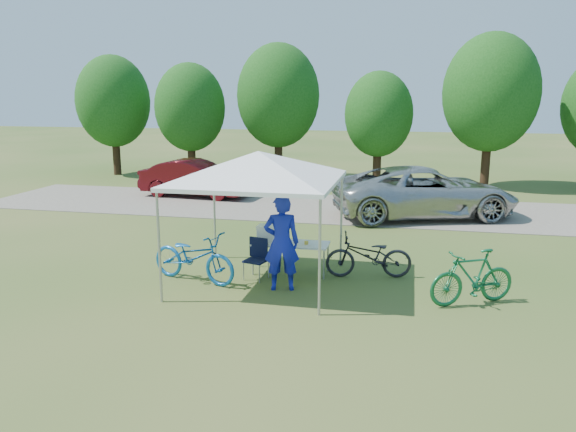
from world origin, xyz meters
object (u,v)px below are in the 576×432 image
object	(u,v)px
cooler	(269,233)
bike_dark	(369,256)
cyclist	(282,243)
sedan	(196,178)
folding_chair	(257,255)
bike_blue	(194,257)
folding_table	(291,245)
bike_green	(472,277)
minivan	(424,192)

from	to	relation	value
cooler	bike_dark	bearing A→B (deg)	0.97
cooler	cyclist	world-z (taller)	cyclist
sedan	folding_chair	bearing A→B (deg)	-145.77
bike_blue	sedan	bearing A→B (deg)	37.29
cyclist	bike_dark	xyz separation A→B (m)	(1.64, 1.13, -0.49)
folding_table	folding_chair	xyz separation A→B (m)	(-0.62, -0.48, -0.13)
cooler	bike_green	size ratio (longest dim) A/B	0.29
minivan	bike_green	bearing A→B (deg)	166.70
bike_green	sedan	distance (m)	13.17
cyclist	bike_green	size ratio (longest dim) A/B	1.11
bike_dark	minivan	world-z (taller)	minivan
bike_dark	cyclist	bearing A→B (deg)	-65.97
folding_chair	cooler	world-z (taller)	cooler
cooler	bike_blue	distance (m)	1.72
folding_table	bike_dark	xyz separation A→B (m)	(1.69, 0.04, -0.16)
folding_chair	sedan	xyz separation A→B (m)	(-4.87, 8.82, 0.21)
cooler	folding_table	bearing A→B (deg)	-0.00
bike_blue	minivan	world-z (taller)	minivan
bike_dark	minivan	distance (m)	6.54
cyclist	bike_blue	size ratio (longest dim) A/B	0.96
cyclist	bike_blue	world-z (taller)	cyclist
folding_table	bike_green	world-z (taller)	bike_green
folding_table	bike_blue	distance (m)	2.10
cooler	bike_green	xyz separation A→B (m)	(4.16, -1.12, -0.34)
folding_table	bike_green	distance (m)	3.85
minivan	bike_dark	bearing A→B (deg)	150.11
bike_green	minivan	world-z (taller)	minivan
minivan	sedan	distance (m)	8.62
bike_blue	bike_green	world-z (taller)	bike_blue
folding_chair	cyclist	xyz separation A→B (m)	(0.67, -0.61, 0.46)
folding_chair	sedan	size ratio (longest dim) A/B	0.20
folding_chair	cooler	distance (m)	0.62
sedan	minivan	bearing A→B (deg)	-97.29
cooler	bike_blue	xyz separation A→B (m)	(-1.36, -0.99, -0.33)
folding_table	bike_green	bearing A→B (deg)	-16.87
cooler	minivan	xyz separation A→B (m)	(3.41, 6.45, -0.04)
bike_blue	bike_dark	distance (m)	3.68
bike_green	bike_dark	distance (m)	2.30
cyclist	folding_table	bearing A→B (deg)	-101.33
folding_table	cyclist	world-z (taller)	cyclist
bike_blue	bike_green	xyz separation A→B (m)	(5.52, -0.12, -0.01)
folding_table	cooler	bearing A→B (deg)	180.00
cyclist	sedan	size ratio (longest dim) A/B	0.46
folding_table	folding_chair	size ratio (longest dim) A/B	1.93
bike_green	minivan	distance (m)	7.61
folding_chair	bike_dark	size ratio (longest dim) A/B	0.47
folding_chair	minivan	xyz separation A→B (m)	(3.55, 6.93, 0.32)
folding_chair	bike_blue	size ratio (longest dim) A/B	0.42
cyclist	folding_chair	bearing A→B (deg)	-56.21
folding_chair	cooler	bearing A→B (deg)	89.24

